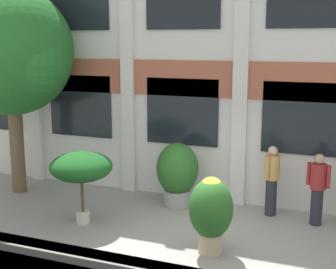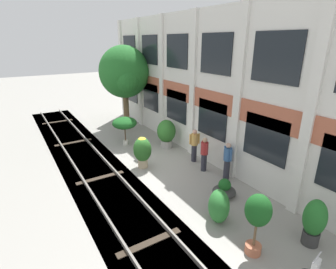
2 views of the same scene
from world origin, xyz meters
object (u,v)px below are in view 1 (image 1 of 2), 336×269
Objects in this scene: broadleaf_tree at (11,55)px; potted_plant_fluted_column at (211,210)px; resident_by_doorway at (272,178)px; potted_plant_stone_basin at (177,172)px; potted_plant_low_pan at (81,168)px; resident_near_plants at (318,187)px.

broadleaf_tree is 3.58× the size of potted_plant_fluted_column.
broadleaf_tree is 3.28× the size of resident_by_doorway.
potted_plant_stone_basin is 2.43m from potted_plant_low_pan.
potted_plant_low_pan is at bearing 171.83° from potted_plant_fluted_column.
broadleaf_tree is at bearing -152.51° from resident_by_doorway.
resident_near_plants is at bearing 9.48° from resident_by_doorway.
potted_plant_stone_basin is at bearing -152.71° from resident_by_doorway.
potted_plant_fluted_column is (5.92, -1.76, -2.80)m from broadleaf_tree.
potted_plant_low_pan is at bearing -53.84° from resident_near_plants.
broadleaf_tree is 5.25m from potted_plant_stone_basin.
resident_near_plants reaches higher than potted_plant_fluted_column.
potted_plant_stone_basin is at bearing 123.99° from potted_plant_fluted_column.
potted_plant_low_pan is 4.37m from resident_by_doorway.
potted_plant_low_pan reaches higher than resident_near_plants.
broadleaf_tree is 3.92m from potted_plant_low_pan.
potted_plant_stone_basin is 1.05× the size of potted_plant_fluted_column.
potted_plant_fluted_column is (1.50, -2.23, 0.01)m from potted_plant_stone_basin.
broadleaf_tree is 3.40× the size of potted_plant_stone_basin.
resident_by_doorway is 1.06m from resident_near_plants.
potted_plant_stone_basin is at bearing 6.05° from broadleaf_tree.
resident_by_doorway reaches higher than resident_near_plants.
resident_near_plants is at bearing 3.51° from broadleaf_tree.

